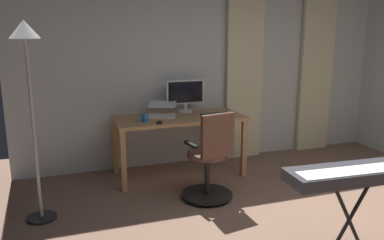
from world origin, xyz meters
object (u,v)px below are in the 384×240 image
object	(u,v)px
floor_lamp	(28,68)
desk	(179,124)
computer_monitor	(185,94)
laptop	(162,112)
computer_keyboard	(215,114)
piano_keyboard	(354,175)
cell_phone_face_up	(159,123)
office_chair	(210,160)
mug_coffee	(145,118)

from	to	relation	value
floor_lamp	desk	bearing A→B (deg)	-156.33
computer_monitor	laptop	xyz separation A→B (m)	(0.35, 0.14, -0.18)
computer_keyboard	floor_lamp	world-z (taller)	floor_lamp
piano_keyboard	cell_phone_face_up	bearing A→B (deg)	-59.28
office_chair	piano_keyboard	bearing A→B (deg)	-75.91
desk	mug_coffee	bearing A→B (deg)	18.25
computer_keyboard	office_chair	bearing A→B (deg)	64.35
laptop	office_chair	bearing A→B (deg)	126.76
desk	laptop	size ratio (longest dim) A/B	3.60
cell_phone_face_up	desk	bearing A→B (deg)	-122.15
office_chair	floor_lamp	size ratio (longest dim) A/B	0.52
computer_keyboard	piano_keyboard	xyz separation A→B (m)	(-0.25, 2.16, -0.05)
desk	cell_phone_face_up	size ratio (longest dim) A/B	10.91
laptop	mug_coffee	world-z (taller)	laptop
computer_monitor	floor_lamp	bearing A→B (deg)	27.94
computer_keyboard	mug_coffee	xyz separation A→B (m)	(0.91, 0.08, 0.04)
computer_monitor	computer_keyboard	xyz separation A→B (m)	(-0.29, 0.31, -0.23)
office_chair	computer_monitor	size ratio (longest dim) A/B	1.97
mug_coffee	computer_monitor	bearing A→B (deg)	-148.00
office_chair	computer_keyboard	bearing A→B (deg)	54.48
office_chair	laptop	distance (m)	1.04
mug_coffee	piano_keyboard	world-z (taller)	mug_coffee
desk	cell_phone_face_up	distance (m)	0.41
desk	computer_monitor	distance (m)	0.44
cell_phone_face_up	piano_keyboard	bearing A→B (deg)	135.62
cell_phone_face_up	mug_coffee	xyz separation A→B (m)	(0.14, -0.11, 0.04)
office_chair	desk	bearing A→B (deg)	86.27
computer_keyboard	mug_coffee	size ratio (longest dim) A/B	2.97
computer_monitor	mug_coffee	distance (m)	0.75
cell_phone_face_up	floor_lamp	world-z (taller)	floor_lamp
cell_phone_face_up	floor_lamp	size ratio (longest dim) A/B	0.08
desk	computer_monitor	size ratio (longest dim) A/B	3.16
mug_coffee	office_chair	bearing A→B (deg)	128.13
piano_keyboard	floor_lamp	world-z (taller)	floor_lamp
office_chair	piano_keyboard	distance (m)	1.55
mug_coffee	floor_lamp	world-z (taller)	floor_lamp
mug_coffee	floor_lamp	size ratio (longest dim) A/B	0.07
laptop	cell_phone_face_up	xyz separation A→B (m)	(0.12, 0.35, -0.05)
desk	computer_monitor	xyz separation A→B (m)	(-0.16, -0.24, 0.33)
computer_monitor	piano_keyboard	bearing A→B (deg)	102.48
office_chair	computer_keyboard	distance (m)	0.90
laptop	cell_phone_face_up	world-z (taller)	laptop
computer_monitor	floor_lamp	size ratio (longest dim) A/B	0.26
laptop	cell_phone_face_up	size ratio (longest dim) A/B	3.03
piano_keyboard	floor_lamp	bearing A→B (deg)	-29.78
office_chair	computer_monitor	world-z (taller)	computer_monitor
office_chair	computer_monitor	xyz separation A→B (m)	(-0.07, -1.07, 0.54)
computer_keyboard	piano_keyboard	size ratio (longest dim) A/B	0.34
office_chair	piano_keyboard	world-z (taller)	office_chair
desk	floor_lamp	bearing A→B (deg)	23.67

